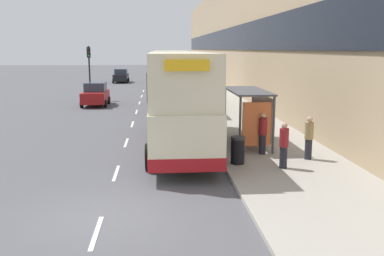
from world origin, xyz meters
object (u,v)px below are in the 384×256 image
object	(u,v)px
litter_bin	(238,150)
pedestrian_at_shelter	(309,138)
car_0	(121,76)
pedestrian_2	(263,133)
double_decker_bus_ahead	(171,78)
car_2	(96,94)
pedestrian_1	(284,145)
traffic_light_far_kerb	(89,64)
double_decker_bus_near	(179,98)
car_1	(170,82)
bus_shelter	(253,107)

from	to	relation	value
litter_bin	pedestrian_at_shelter	bearing A→B (deg)	8.52
car_0	pedestrian_2	xyz separation A→B (m)	(9.19, -40.91, 0.14)
double_decker_bus_ahead	pedestrian_2	size ratio (longest dim) A/B	6.07
car_0	pedestrian_at_shelter	distance (m)	43.23
car_2	pedestrian_1	world-z (taller)	pedestrian_1
litter_bin	traffic_light_far_kerb	size ratio (longest dim) A/B	0.22
pedestrian_at_shelter	litter_bin	bearing A→B (deg)	-171.48
double_decker_bus_near	pedestrian_2	bearing A→B (deg)	-29.96
car_1	traffic_light_far_kerb	xyz separation A→B (m)	(-7.31, -9.10, 2.28)
double_decker_bus_ahead	pedestrian_at_shelter	size ratio (longest dim) A/B	6.17
car_0	traffic_light_far_kerb	distance (m)	19.86
pedestrian_2	car_1	bearing A→B (deg)	95.53
car_0	pedestrian_2	world-z (taller)	pedestrian_2
car_1	bus_shelter	bearing A→B (deg)	-84.28
double_decker_bus_ahead	traffic_light_far_kerb	world-z (taller)	traffic_light_far_kerb
double_decker_bus_near	car_0	xyz separation A→B (m)	(-5.82, 38.97, -1.40)
double_decker_bus_near	traffic_light_far_kerb	bearing A→B (deg)	109.64
car_0	car_2	size ratio (longest dim) A/B	1.09
bus_shelter	pedestrian_1	bearing A→B (deg)	-85.11
car_1	pedestrian_at_shelter	xyz separation A→B (m)	(4.55, -31.25, 0.13)
double_decker_bus_ahead	car_2	world-z (taller)	double_decker_bus_ahead
car_0	litter_bin	size ratio (longest dim) A/B	3.98
pedestrian_at_shelter	traffic_light_far_kerb	distance (m)	25.22
double_decker_bus_near	litter_bin	xyz separation A→B (m)	(2.08, -3.33, -1.62)
bus_shelter	car_1	bearing A→B (deg)	95.72
double_decker_bus_near	pedestrian_2	size ratio (longest dim) A/B	6.45
bus_shelter	double_decker_bus_near	world-z (taller)	double_decker_bus_near
car_2	pedestrian_2	xyz separation A→B (m)	(9.22, -17.22, 0.14)
double_decker_bus_near	car_0	size ratio (longest dim) A/B	2.68
bus_shelter	double_decker_bus_ahead	size ratio (longest dim) A/B	0.40
bus_shelter	traffic_light_far_kerb	distance (m)	22.04
car_2	pedestrian_at_shelter	distance (m)	21.16
bus_shelter	double_decker_bus_near	distance (m)	3.33
pedestrian_at_shelter	traffic_light_far_kerb	bearing A→B (deg)	118.16
litter_bin	traffic_light_far_kerb	world-z (taller)	traffic_light_far_kerb
bus_shelter	car_0	xyz separation A→B (m)	(-9.12, 39.22, -0.99)
pedestrian_2	traffic_light_far_kerb	world-z (taller)	traffic_light_far_kerb
double_decker_bus_ahead	pedestrian_2	world-z (taller)	double_decker_bus_ahead
pedestrian_1	litter_bin	size ratio (longest dim) A/B	1.62
bus_shelter	traffic_light_far_kerb	bearing A→B (deg)	117.53
double_decker_bus_near	litter_bin	bearing A→B (deg)	-58.06
double_decker_bus_ahead	car_0	distance (m)	26.71
car_0	pedestrian_at_shelter	world-z (taller)	pedestrian_at_shelter
car_2	pedestrian_2	size ratio (longest dim) A/B	2.22
car_0	litter_bin	xyz separation A→B (m)	(7.90, -42.30, -0.22)
bus_shelter	car_0	size ratio (longest dim) A/B	1.00
pedestrian_1	pedestrian_2	world-z (taller)	pedestrian_2
traffic_light_far_kerb	pedestrian_2	bearing A→B (deg)	-64.22
double_decker_bus_near	pedestrian_at_shelter	bearing A→B (deg)	-30.12
pedestrian_1	double_decker_bus_near	bearing A→B (deg)	131.60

